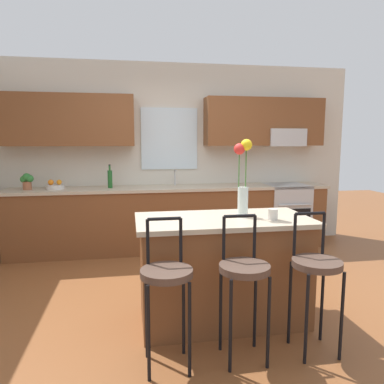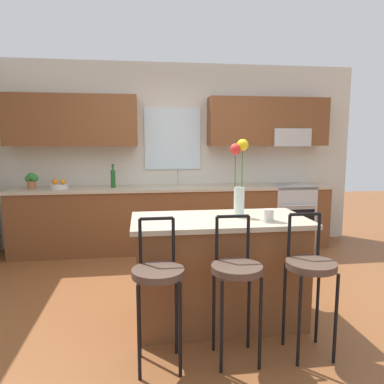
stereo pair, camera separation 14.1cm
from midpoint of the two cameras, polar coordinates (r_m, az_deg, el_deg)
ground_plane at (r=3.82m, az=-1.05°, el=-16.23°), size 14.00×14.00×0.00m
back_wall_assembly at (r=5.46m, az=-3.96°, el=7.40°), size 5.60×0.50×2.70m
counter_run at (r=5.29m, az=-3.88°, el=-4.05°), size 4.56×0.64×0.92m
sink_faucet at (r=5.35m, az=-3.44°, el=2.54°), size 0.02×0.13×0.23m
oven_range at (r=5.70m, az=13.69°, el=-3.43°), size 0.60×0.64×0.92m
kitchen_island at (r=3.24m, az=3.59°, el=-11.99°), size 1.48×0.75×0.92m
bar_stool_near at (r=2.55m, az=-5.64°, el=-13.51°), size 0.36×0.36×1.04m
bar_stool_middle at (r=2.65m, az=6.63°, el=-12.73°), size 0.36×0.36×1.04m
bar_stool_far at (r=2.84m, az=17.55°, el=-11.56°), size 0.36×0.36×1.04m
flower_vase at (r=3.11m, az=6.71°, el=2.34°), size 0.15×0.10×0.67m
mug_ceramic at (r=3.08m, az=11.31°, el=-3.47°), size 0.08×0.08×0.09m
fruit_bowl_oranges at (r=5.29m, az=-21.41°, el=0.87°), size 0.24×0.24×0.13m
bottle_olive_oil at (r=5.18m, az=-13.51°, el=2.07°), size 0.06×0.06×0.33m
potted_plant_small at (r=5.36m, az=-25.18°, el=1.65°), size 0.18×0.12×0.22m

